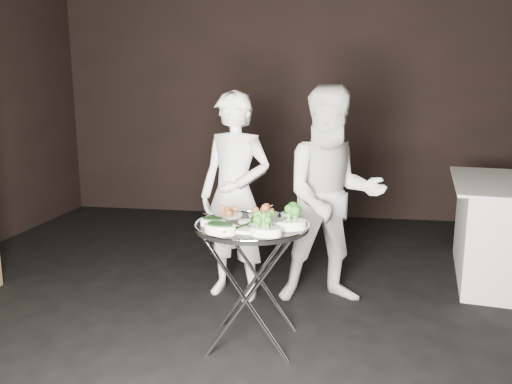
% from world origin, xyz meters
% --- Properties ---
extents(floor, '(6.00, 7.00, 0.05)m').
position_xyz_m(floor, '(0.00, 0.00, -0.03)').
color(floor, black).
rests_on(floor, ground).
extents(wall_back, '(6.00, 0.05, 3.00)m').
position_xyz_m(wall_back, '(0.00, 3.52, 1.50)').
color(wall_back, black).
rests_on(wall_back, floor).
extents(tray_stand, '(0.52, 0.44, 0.77)m').
position_xyz_m(tray_stand, '(0.03, 0.07, 0.43)').
color(tray_stand, silver).
rests_on(tray_stand, floor).
extents(serving_tray, '(0.70, 0.70, 0.04)m').
position_xyz_m(serving_tray, '(0.03, 0.07, 0.77)').
color(serving_tray, black).
rests_on(serving_tray, tray_stand).
extents(potato_plate_a, '(0.18, 0.18, 0.06)m').
position_xyz_m(potato_plate_a, '(-0.15, 0.24, 0.81)').
color(potato_plate_a, beige).
rests_on(potato_plate_a, serving_tray).
extents(potato_plate_b, '(0.19, 0.19, 0.07)m').
position_xyz_m(potato_plate_b, '(0.06, 0.29, 0.81)').
color(potato_plate_b, beige).
rests_on(potato_plate_b, serving_tray).
extents(greens_bowl, '(0.13, 0.13, 0.07)m').
position_xyz_m(greens_bowl, '(0.25, 0.20, 0.81)').
color(greens_bowl, white).
rests_on(greens_bowl, serving_tray).
extents(asparagus_plate_a, '(0.18, 0.11, 0.03)m').
position_xyz_m(asparagus_plate_a, '(0.02, 0.09, 0.80)').
color(asparagus_plate_a, white).
rests_on(asparagus_plate_a, serving_tray).
extents(asparagus_plate_b, '(0.22, 0.18, 0.04)m').
position_xyz_m(asparagus_plate_b, '(-0.02, -0.10, 0.80)').
color(asparagus_plate_b, white).
rests_on(asparagus_plate_b, serving_tray).
extents(spinach_bowl_a, '(0.16, 0.11, 0.06)m').
position_xyz_m(spinach_bowl_a, '(-0.20, 0.00, 0.81)').
color(spinach_bowl_a, white).
rests_on(spinach_bowl_a, serving_tray).
extents(spinach_bowl_b, '(0.22, 0.17, 0.08)m').
position_xyz_m(spinach_bowl_b, '(-0.12, -0.15, 0.82)').
color(spinach_bowl_b, white).
rests_on(spinach_bowl_b, serving_tray).
extents(broccoli_bowl_a, '(0.21, 0.16, 0.08)m').
position_xyz_m(broccoli_bowl_a, '(0.26, 0.02, 0.82)').
color(broccoli_bowl_a, white).
rests_on(broccoli_bowl_a, serving_tray).
extents(broccoli_bowl_b, '(0.18, 0.13, 0.07)m').
position_xyz_m(broccoli_bowl_b, '(0.14, -0.15, 0.81)').
color(broccoli_bowl_b, white).
rests_on(broccoli_bowl_b, serving_tray).
extents(serving_utensils, '(0.59, 0.44, 0.01)m').
position_xyz_m(serving_utensils, '(0.04, 0.14, 0.83)').
color(serving_utensils, silver).
rests_on(serving_utensils, serving_tray).
extents(waiter_left, '(0.66, 0.53, 1.58)m').
position_xyz_m(waiter_left, '(-0.24, 0.82, 0.79)').
color(waiter_left, white).
rests_on(waiter_left, floor).
extents(waiter_right, '(0.90, 0.77, 1.62)m').
position_xyz_m(waiter_right, '(0.49, 0.84, 0.81)').
color(waiter_right, white).
rests_on(waiter_right, floor).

